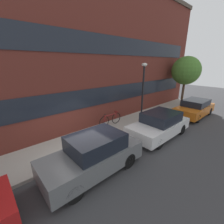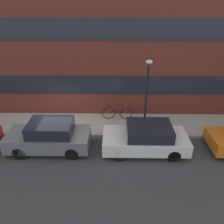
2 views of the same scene
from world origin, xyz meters
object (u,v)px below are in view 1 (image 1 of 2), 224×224
Objects in this scene: parked_car_orange at (194,108)px; lamp_post at (143,88)px; parked_car_grey at (94,154)px; bicycle at (110,119)px; parked_car_white at (159,124)px; street_tree at (186,71)px.

lamp_post is (-5.03, 1.37, 1.95)m from parked_car_orange.
bicycle is (3.25, 2.76, -0.18)m from parked_car_grey.
parked_car_orange is (9.69, -0.00, -0.08)m from parked_car_grey.
parked_car_orange is 2.25× the size of bicycle.
parked_car_orange is at bearing -15.23° from lamp_post.
parked_car_grey is 4.27m from bicycle.
parked_car_white is 7.92m from street_tree.
parked_car_orange is 1.03× the size of lamp_post.
street_tree is (11.77, 1.96, 2.64)m from parked_car_grey.
lamp_post is at bearing -163.61° from parked_car_grey.
parked_car_orange is 5.57m from lamp_post.
parked_car_white is 5.10m from parked_car_orange.
street_tree reaches higher than bicycle.
lamp_post is (-7.12, -0.59, -0.77)m from street_tree.
street_tree is (7.19, 1.96, 2.69)m from parked_car_white.
parked_car_orange is at bearing -136.76° from street_tree.
lamp_post is (1.40, -1.39, 2.05)m from bicycle.
street_tree is at bearing 4.75° from lamp_post.
parked_car_grey is at bearing -170.54° from street_tree.
parked_car_grey is 0.99× the size of lamp_post.
lamp_post reaches higher than parked_car_grey.
lamp_post is at bearing -93.05° from parked_car_white.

